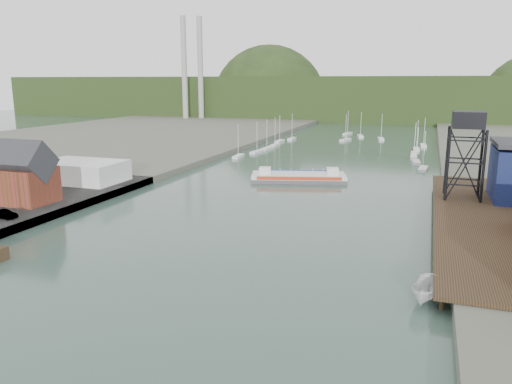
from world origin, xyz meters
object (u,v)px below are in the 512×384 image
Objects in this scene: lift_tower at (468,125)px; chain_ferry at (299,177)px; motorboat at (426,291)px; harbor_building at (19,178)px.

lift_tower is 41.70m from chain_ferry.
chain_ferry is 3.74× the size of motorboat.
motorboat is at bearing -13.15° from harbor_building.
motorboat is at bearing -79.65° from chain_ferry.
harbor_building is 1.90× the size of motorboat.
lift_tower reaches higher than chain_ferry.
harbor_building reaches higher than motorboat.
lift_tower reaches higher than harbor_building.
harbor_building is 73.41m from motorboat.
lift_tower is 2.50× the size of motorboat.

